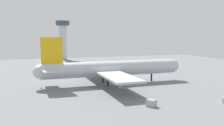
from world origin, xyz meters
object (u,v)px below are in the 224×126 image
at_px(baggage_tug, 129,70).
at_px(safety_cone_nose, 174,80).
at_px(cargo_container_fore, 151,103).
at_px(control_tower, 63,36).
at_px(cargo_airplane, 111,69).
at_px(safety_cone_tail, 41,88).

height_order(baggage_tug, safety_cone_nose, baggage_tug).
distance_m(cargo_container_fore, safety_cone_nose, 41.21).
xyz_separation_m(baggage_tug, control_tower, (-23.01, 83.57, 17.87)).
distance_m(cargo_airplane, cargo_container_fore, 33.28).
bearing_deg(baggage_tug, cargo_airplane, -125.54).
relative_size(safety_cone_nose, safety_cone_tail, 0.84).
distance_m(cargo_airplane, safety_cone_nose, 28.16).
distance_m(baggage_tug, safety_cone_tail, 52.94).
xyz_separation_m(cargo_airplane, safety_cone_nose, (27.50, -2.03, -5.73)).
bearing_deg(cargo_airplane, safety_cone_nose, -4.23).
relative_size(cargo_airplane, safety_cone_tail, 72.85).
bearing_deg(control_tower, baggage_tug, -74.60).
bearing_deg(cargo_container_fore, safety_cone_tail, 129.79).
xyz_separation_m(baggage_tug, safety_cone_nose, (8.69, -28.37, -0.75)).
distance_m(safety_cone_tail, control_tower, 114.09).
height_order(cargo_container_fore, safety_cone_nose, cargo_container_fore).
distance_m(baggage_tug, control_tower, 88.50).
height_order(baggage_tug, cargo_container_fore, baggage_tug).
relative_size(safety_cone_tail, control_tower, 0.03).
height_order(cargo_container_fore, control_tower, control_tower).
relative_size(cargo_airplane, safety_cone_nose, 86.37).
bearing_deg(safety_cone_nose, baggage_tug, 107.03).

